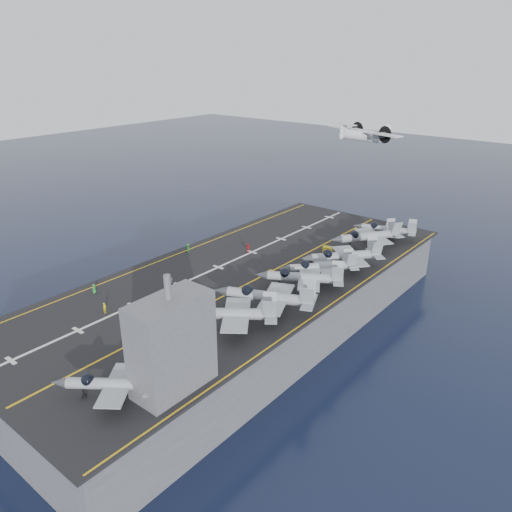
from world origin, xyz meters
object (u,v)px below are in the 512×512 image
Objects in this scene: island_superstructure at (171,334)px; transport_plane at (363,137)px; fighter_jet_0 at (112,383)px; tow_cart_a at (167,335)px.

island_superstructure is 88.04m from transport_plane.
fighter_jet_0 is 14.00m from tow_cart_a.
fighter_jet_0 is 0.57× the size of transport_plane.
transport_plane reaches higher than tow_cart_a.
fighter_jet_0 is at bearing -67.63° from tow_cart_a.
tow_cart_a is 80.81m from transport_plane.
transport_plane reaches higher than island_superstructure.
transport_plane is (-21.13, 84.83, 10.39)m from island_superstructure.
transport_plane is (-17.22, 90.90, 15.67)m from fighter_jet_0.
fighter_jet_0 is at bearing -122.76° from island_superstructure.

